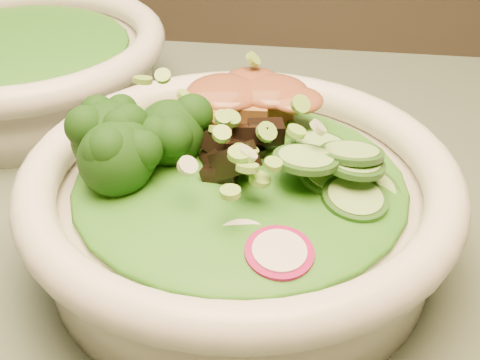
# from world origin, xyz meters

# --- Properties ---
(salad_bowl) EXTENTS (0.28, 0.28, 0.08)m
(salad_bowl) POSITION_xyz_m (0.03, 0.04, 0.79)
(salad_bowl) COLOR silver
(salad_bowl) RESTS_ON dining_table
(side_bowl) EXTENTS (0.27, 0.27, 0.07)m
(side_bowl) POSITION_xyz_m (-0.20, 0.24, 0.79)
(side_bowl) COLOR silver
(side_bowl) RESTS_ON dining_table
(lettuce_bed) EXTENTS (0.21, 0.21, 0.02)m
(lettuce_bed) POSITION_xyz_m (0.03, 0.04, 0.81)
(lettuce_bed) COLOR #266A16
(lettuce_bed) RESTS_ON salad_bowl
(side_lettuce) EXTENTS (0.18, 0.18, 0.02)m
(side_lettuce) POSITION_xyz_m (-0.20, 0.24, 0.81)
(side_lettuce) COLOR #266A16
(side_lettuce) RESTS_ON side_bowl
(broccoli_florets) EXTENTS (0.10, 0.09, 0.05)m
(broccoli_florets) POSITION_xyz_m (-0.04, 0.03, 0.83)
(broccoli_florets) COLOR black
(broccoli_florets) RESTS_ON salad_bowl
(radish_slices) EXTENTS (0.12, 0.07, 0.02)m
(radish_slices) POSITION_xyz_m (0.04, -0.02, 0.82)
(radish_slices) COLOR #940B48
(radish_slices) RESTS_ON salad_bowl
(cucumber_slices) EXTENTS (0.09, 0.09, 0.04)m
(cucumber_slices) POSITION_xyz_m (0.10, 0.05, 0.82)
(cucumber_slices) COLOR #9ACA70
(cucumber_slices) RESTS_ON salad_bowl
(mushroom_heap) EXTENTS (0.09, 0.09, 0.04)m
(mushroom_heap) POSITION_xyz_m (0.03, 0.06, 0.83)
(mushroom_heap) COLOR black
(mushroom_heap) RESTS_ON salad_bowl
(tofu_cubes) EXTENTS (0.10, 0.08, 0.04)m
(tofu_cubes) POSITION_xyz_m (0.02, 0.11, 0.82)
(tofu_cubes) COLOR #996033
(tofu_cubes) RESTS_ON salad_bowl
(peanut_sauce) EXTENTS (0.07, 0.06, 0.02)m
(peanut_sauce) POSITION_xyz_m (0.02, 0.11, 0.84)
(peanut_sauce) COLOR brown
(peanut_sauce) RESTS_ON tofu_cubes
(scallion_garnish) EXTENTS (0.20, 0.20, 0.02)m
(scallion_garnish) POSITION_xyz_m (0.03, 0.04, 0.84)
(scallion_garnish) COLOR #7BB43F
(scallion_garnish) RESTS_ON salad_bowl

